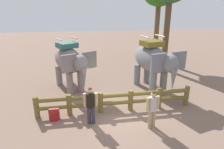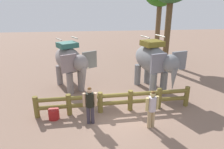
{
  "view_description": "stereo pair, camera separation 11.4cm",
  "coord_description": "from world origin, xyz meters",
  "px_view_note": "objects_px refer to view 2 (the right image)",
  "views": [
    {
      "loc": [
        -1.29,
        -8.38,
        5.05
      ],
      "look_at": [
        0.0,
        1.69,
        1.4
      ],
      "focal_mm": 32.14,
      "sensor_mm": 36.0,
      "label": 1
    },
    {
      "loc": [
        -1.17,
        -8.39,
        5.05
      ],
      "look_at": [
        0.0,
        1.69,
        1.4
      ],
      "focal_mm": 32.14,
      "sensor_mm": 36.0,
      "label": 2
    }
  ],
  "objects_px": {
    "log_fence": "(115,100)",
    "tourist_woman_in_black": "(152,107)",
    "tourist_man_in_blue": "(90,103)",
    "elephant_near_left": "(70,61)",
    "elephant_center": "(153,61)",
    "feed_bucket": "(54,114)"
  },
  "relations": [
    {
      "from": "elephant_center",
      "to": "log_fence",
      "type": "bearing_deg",
      "value": -138.16
    },
    {
      "from": "elephant_center",
      "to": "feed_bucket",
      "type": "xyz_separation_m",
      "value": [
        -5.43,
        -2.64,
        -1.59
      ]
    },
    {
      "from": "elephant_near_left",
      "to": "feed_bucket",
      "type": "distance_m",
      "value": 3.79
    },
    {
      "from": "tourist_woman_in_black",
      "to": "feed_bucket",
      "type": "bearing_deg",
      "value": 164.4
    },
    {
      "from": "elephant_near_left",
      "to": "tourist_woman_in_black",
      "type": "bearing_deg",
      "value": -51.62
    },
    {
      "from": "log_fence",
      "to": "feed_bucket",
      "type": "height_order",
      "value": "log_fence"
    },
    {
      "from": "elephant_center",
      "to": "tourist_woman_in_black",
      "type": "bearing_deg",
      "value": -107.76
    },
    {
      "from": "elephant_center",
      "to": "feed_bucket",
      "type": "bearing_deg",
      "value": -154.1
    },
    {
      "from": "tourist_woman_in_black",
      "to": "tourist_man_in_blue",
      "type": "distance_m",
      "value": 2.61
    },
    {
      "from": "log_fence",
      "to": "tourist_woman_in_black",
      "type": "xyz_separation_m",
      "value": [
        1.32,
        -1.54,
        0.38
      ]
    },
    {
      "from": "elephant_near_left",
      "to": "tourist_man_in_blue",
      "type": "bearing_deg",
      "value": -74.53
    },
    {
      "from": "log_fence",
      "to": "tourist_man_in_blue",
      "type": "height_order",
      "value": "tourist_man_in_blue"
    },
    {
      "from": "elephant_center",
      "to": "elephant_near_left",
      "type": "bearing_deg",
      "value": 170.8
    },
    {
      "from": "tourist_man_in_blue",
      "to": "elephant_near_left",
      "type": "bearing_deg",
      "value": 105.47
    },
    {
      "from": "log_fence",
      "to": "elephant_near_left",
      "type": "relative_size",
      "value": 2.09
    },
    {
      "from": "tourist_woman_in_black",
      "to": "log_fence",
      "type": "bearing_deg",
      "value": 130.47
    },
    {
      "from": "tourist_woman_in_black",
      "to": "tourist_man_in_blue",
      "type": "bearing_deg",
      "value": 166.37
    },
    {
      "from": "tourist_man_in_blue",
      "to": "feed_bucket",
      "type": "xyz_separation_m",
      "value": [
        -1.67,
        0.56,
        -0.76
      ]
    },
    {
      "from": "elephant_near_left",
      "to": "tourist_woman_in_black",
      "type": "xyz_separation_m",
      "value": [
        3.64,
        -4.6,
        -0.77
      ]
    },
    {
      "from": "log_fence",
      "to": "tourist_woman_in_black",
      "type": "relative_size",
      "value": 4.49
    },
    {
      "from": "tourist_woman_in_black",
      "to": "feed_bucket",
      "type": "distance_m",
      "value": 4.43
    },
    {
      "from": "elephant_near_left",
      "to": "feed_bucket",
      "type": "bearing_deg",
      "value": -99.39
    }
  ]
}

